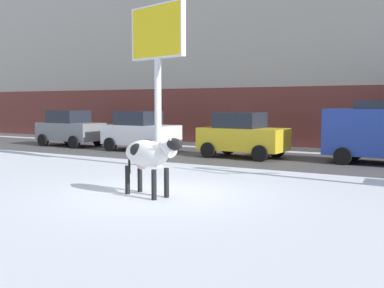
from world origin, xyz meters
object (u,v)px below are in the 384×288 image
billboard (157,42)px  car_yellow_hatchback (242,135)px  car_white_hatchback (140,131)px  cow_holstein (147,155)px  car_grey_hatchback (70,128)px

billboard → car_yellow_hatchback: bearing=70.5°
billboard → car_white_hatchback: size_ratio=1.56×
cow_holstein → car_white_hatchback: size_ratio=0.54×
cow_holstein → billboard: 6.03m
car_grey_hatchback → car_white_hatchback: (4.67, -0.24, 0.00)m
billboard → car_grey_hatchback: 10.05m
billboard → car_white_hatchback: (-3.75, 4.08, -3.39)m
car_grey_hatchback → billboard: bearing=-27.1°
cow_holstein → car_white_hatchback: 10.52m
cow_holstein → car_grey_hatchback: bearing=142.0°
cow_holstein → car_yellow_hatchback: (-1.18, 8.34, -0.07)m
cow_holstein → car_yellow_hatchback: car_yellow_hatchback is taller
cow_holstein → car_white_hatchback: (-6.35, 8.39, -0.07)m
car_grey_hatchback → car_yellow_hatchback: size_ratio=1.00×
car_white_hatchback → cow_holstein: bearing=-52.9°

